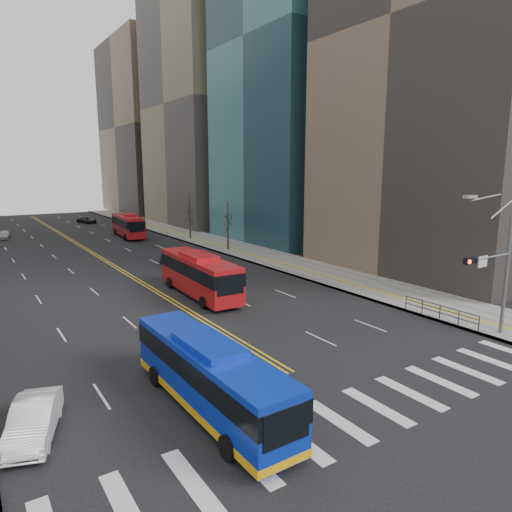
# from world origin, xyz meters

# --- Properties ---
(ground) EXTENTS (220.00, 220.00, 0.00)m
(ground) POSITION_xyz_m (0.00, 0.00, 0.00)
(ground) COLOR black
(sidewalk_right) EXTENTS (7.00, 130.00, 0.15)m
(sidewalk_right) POSITION_xyz_m (17.50, 45.00, 0.07)
(sidewalk_right) COLOR gray
(sidewalk_right) RESTS_ON ground
(crosswalk) EXTENTS (26.70, 4.00, 0.01)m
(crosswalk) POSITION_xyz_m (0.00, 0.00, 0.01)
(crosswalk) COLOR silver
(crosswalk) RESTS_ON ground
(centerline) EXTENTS (0.55, 100.00, 0.01)m
(centerline) POSITION_xyz_m (0.00, 55.00, 0.01)
(centerline) COLOR gold
(centerline) RESTS_ON ground
(office_towers) EXTENTS (83.00, 134.00, 58.00)m
(office_towers) POSITION_xyz_m (0.12, 68.51, 23.92)
(office_towers) COLOR gray
(office_towers) RESTS_ON ground
(signal_mast) EXTENTS (5.37, 0.37, 9.39)m
(signal_mast) POSITION_xyz_m (13.77, 2.00, 4.86)
(signal_mast) COLOR slate
(signal_mast) RESTS_ON ground
(pedestrian_railing) EXTENTS (0.06, 6.06, 1.02)m
(pedestrian_railing) POSITION_xyz_m (14.30, 6.00, 0.82)
(pedestrian_railing) COLOR black
(pedestrian_railing) RESTS_ON sidewalk_right
(street_trees) EXTENTS (35.20, 47.20, 7.60)m
(street_trees) POSITION_xyz_m (-7.18, 34.55, 4.87)
(street_trees) COLOR #2F251D
(street_trees) RESTS_ON ground
(blue_bus) EXTENTS (2.78, 11.43, 3.34)m
(blue_bus) POSITION_xyz_m (-5.44, 4.00, 1.75)
(blue_bus) COLOR #0B28B1
(blue_bus) RESTS_ON ground
(red_bus_near) EXTENTS (3.30, 11.80, 3.70)m
(red_bus_near) POSITION_xyz_m (2.71, 21.68, 2.05)
(red_bus_near) COLOR #AF1216
(red_bus_near) RESTS_ON ground
(red_bus_far) EXTENTS (3.82, 12.14, 3.77)m
(red_bus_far) POSITION_xyz_m (8.62, 59.90, 2.09)
(red_bus_far) COLOR #AF1216
(red_bus_far) RESTS_ON ground
(car_white) EXTENTS (3.01, 4.88, 1.52)m
(car_white) POSITION_xyz_m (-12.50, 6.00, 0.76)
(car_white) COLOR white
(car_white) RESTS_ON ground
(car_dark_mid) EXTENTS (3.02, 4.66, 1.47)m
(car_dark_mid) POSITION_xyz_m (5.65, 33.35, 0.74)
(car_dark_mid) COLOR black
(car_dark_mid) RESTS_ON ground
(car_silver) EXTENTS (2.42, 4.27, 1.17)m
(car_silver) POSITION_xyz_m (-8.69, 68.20, 0.58)
(car_silver) COLOR #A7A8AD
(car_silver) RESTS_ON ground
(car_dark_far) EXTENTS (3.60, 5.06, 1.28)m
(car_dark_far) POSITION_xyz_m (7.54, 83.39, 0.64)
(car_dark_far) COLOR black
(car_dark_far) RESTS_ON ground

